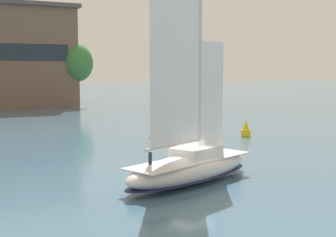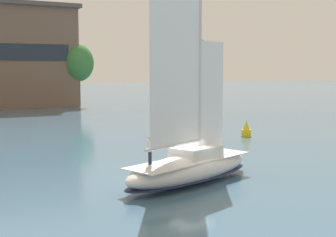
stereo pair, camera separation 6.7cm
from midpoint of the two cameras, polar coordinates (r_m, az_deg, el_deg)
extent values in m
plane|color=#42667F|center=(28.72, 2.81, -7.81)|extent=(400.00, 400.00, 0.00)
cylinder|color=brown|center=(93.03, 3.46, 3.93)|extent=(0.56, 0.56, 7.01)
ellipsoid|color=#285B2D|center=(92.99, 3.48, 7.40)|extent=(6.31, 6.31, 7.71)
cylinder|color=brown|center=(88.02, -10.77, 3.45)|extent=(0.49, 0.49, 6.18)
ellipsoid|color=#3D7A3D|center=(87.95, -10.83, 6.68)|extent=(5.57, 5.57, 6.80)
ellipsoid|color=silver|center=(28.52, 2.82, -6.09)|extent=(10.78, 6.37, 1.77)
ellipsoid|color=#19234C|center=(28.63, 2.81, -7.04)|extent=(10.88, 6.44, 0.21)
cube|color=silver|center=(28.42, 2.82, -5.07)|extent=(9.44, 5.50, 0.06)
cube|color=silver|center=(28.74, 3.49, -4.15)|extent=(3.45, 2.93, 0.73)
cylinder|color=silver|center=(28.55, 3.97, 8.17)|extent=(0.21, 0.21, 13.02)
cylinder|color=silver|center=(27.10, 0.79, -3.30)|extent=(4.45, 1.80, 0.18)
cube|color=white|center=(26.90, 1.07, 8.04)|extent=(4.05, 1.54, 10.67)
cube|color=white|center=(29.58, 5.44, 2.40)|extent=(2.15, 0.82, 7.16)
cylinder|color=#232838|center=(26.29, -2.14, -4.96)|extent=(0.26, 0.26, 0.85)
cylinder|color=silver|center=(26.16, -2.14, -3.35)|extent=(0.44, 0.44, 0.65)
sphere|color=tan|center=(26.09, -2.15, -2.38)|extent=(0.24, 0.24, 0.24)
cylinder|color=yellow|center=(48.54, 9.56, -1.76)|extent=(0.98, 0.98, 0.74)
cone|color=yellow|center=(48.44, 9.58, -0.80)|extent=(0.74, 0.74, 0.90)
sphere|color=#F2F266|center=(48.38, 9.59, -0.18)|extent=(0.16, 0.16, 0.16)
camera|label=1|loc=(0.03, -89.94, 0.01)|focal=50.00mm
camera|label=2|loc=(0.03, 90.06, -0.01)|focal=50.00mm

